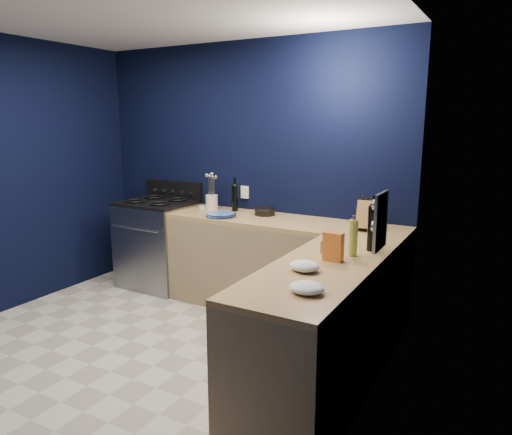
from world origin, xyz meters
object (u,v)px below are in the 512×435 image
Objects in this scene: utensil_crock at (212,202)px; crouton_bag at (333,247)px; knife_block at (366,216)px; gas_range at (159,245)px; plate_stack at (221,215)px.

utensil_crock is 2.06m from crouton_bag.
utensil_crock is 1.67m from knife_block.
utensil_crock reaches higher than gas_range.
gas_range is 2.64m from crouton_bag.
plate_stack is 0.39m from utensil_crock.
gas_range is at bearing -169.21° from utensil_crock.
crouton_bag is at bearing -29.95° from plate_stack.
knife_block is 1.02m from crouton_bag.
crouton_bag is (1.46, -0.84, 0.08)m from plate_stack.
utensil_crock is (-0.28, 0.26, 0.06)m from plate_stack.
knife_block is at bearing 7.13° from plate_stack.
plate_stack is at bearing -42.78° from utensil_crock.
gas_range is 0.83m from utensil_crock.
gas_range is at bearing 161.74° from crouton_bag.
gas_range is at bearing 175.52° from knife_block.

